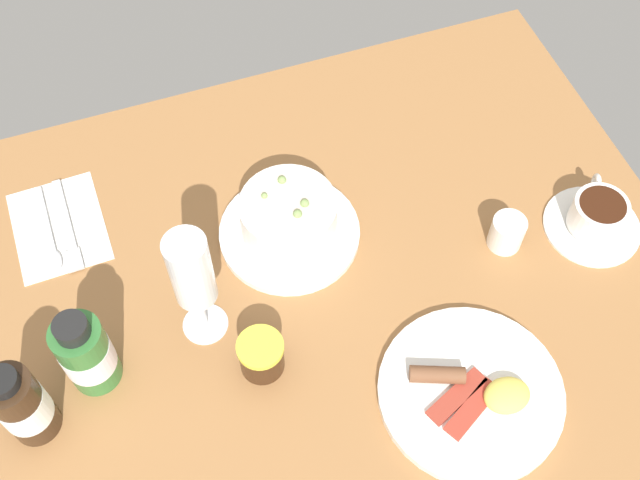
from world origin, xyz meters
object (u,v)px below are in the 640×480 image
Objects in this scene: coffee_cup at (596,217)px; sauce_bottle_brown at (22,405)px; sauce_bottle_green at (86,353)px; breakfast_plate at (472,392)px; jam_jar at (261,355)px; cutlery_setting at (59,228)px; wine_glass at (191,271)px; porridge_bowl at (289,220)px; creamer_jug at (507,232)px.

coffee_cup is 80.71cm from sauce_bottle_brown.
sauce_bottle_green is 0.60× the size of breakfast_plate.
jam_jar is 0.43× the size of sauce_bottle_green.
sauce_bottle_brown reaches higher than breakfast_plate.
cutlery_setting is at bearing -43.27° from breakfast_plate.
coffee_cup reaches higher than cutlery_setting.
wine_glass is 3.36× the size of jam_jar.
sauce_bottle_green reaches higher than breakfast_plate.
porridge_bowl is 3.35× the size of jam_jar.
cutlery_setting is 0.84× the size of wine_glass.
creamer_jug is (13.32, -1.84, 0.16)cm from coffee_cup.
breakfast_plate is (14.41, 19.58, -1.74)cm from creamer_jug.
sauce_bottle_brown is at bearing 2.27° from coffee_cup.
cutlery_setting is 62.70cm from breakfast_plate.
porridge_bowl reaches higher than creamer_jug.
porridge_bowl reaches higher than coffee_cup.
breakfast_plate is (-45.65, 42.97, 0.66)cm from cutlery_setting.
cutlery_setting is at bearing -104.15° from sauce_bottle_brown.
porridge_bowl is at bearing -65.22° from breakfast_plate.
sauce_bottle_green is (-1.16, 24.20, 6.06)cm from cutlery_setting.
wine_glass is at bearing 126.96° from cutlery_setting.
cutlery_setting is 29.99cm from wine_glass.
jam_jar reaches higher than coffee_cup.
jam_jar is 0.42× the size of sauce_bottle_brown.
coffee_cup is 32.95cm from breakfast_plate.
coffee_cup is at bearing 176.27° from wine_glass.
creamer_jug is at bearing -126.35° from breakfast_plate.
sauce_bottle_brown reaches higher than porridge_bowl.
wine_glass is 25.32cm from sauce_bottle_brown.
coffee_cup is 0.69× the size of wine_glass.
porridge_bowl is 41.96cm from sauce_bottle_brown.
wine_glass reaches higher than breakfast_plate.
sauce_bottle_brown reaches higher than creamer_jug.
porridge_bowl is 1.19× the size of cutlery_setting.
coffee_cup is 2.32× the size of jam_jar.
sauce_bottle_green is at bearing -0.83° from coffee_cup.
wine_glass is 38.56cm from breakfast_plate.
cutlery_setting is at bearing -18.98° from coffee_cup.
sauce_bottle_brown is 1.01× the size of sauce_bottle_green.
jam_jar is (38.33, 6.76, 0.31)cm from creamer_jug.
sauce_bottle_green is at bearing 0.78° from creamer_jug.
wine_glass is (-16.18, 21.51, 13.23)cm from cutlery_setting.
creamer_jug is at bearing -170.00° from jam_jar.
breakfast_plate is at bearing 32.60° from coffee_cup.
jam_jar is 27.22cm from breakfast_plate.
coffee_cup is at bearing -174.57° from jam_jar.
breakfast_plate is at bearing 143.92° from wine_glass.
porridge_bowl is 1.00× the size of wine_glass.
coffee_cup is (-41.99, 13.17, -1.39)cm from porridge_bowl.
porridge_bowl is at bearing -158.14° from sauce_bottle_green.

